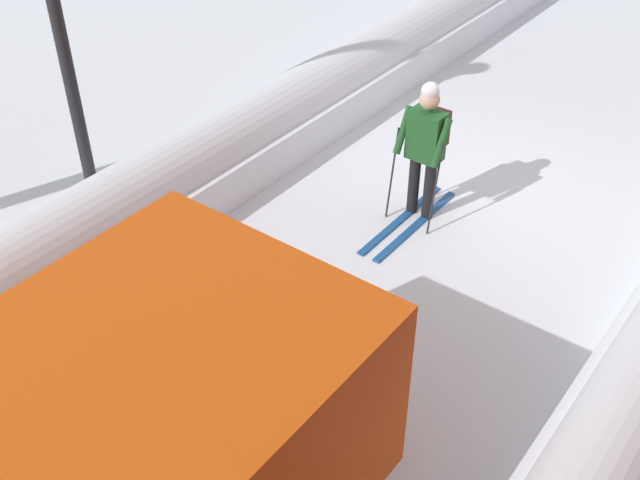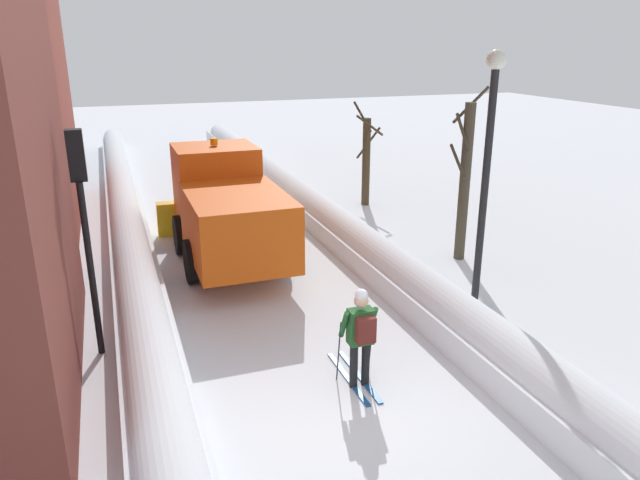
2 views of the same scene
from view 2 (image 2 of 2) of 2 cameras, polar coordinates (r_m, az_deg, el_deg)
name	(u,v)px [view 2 (image 2 of 2)]	position (r m, az deg, el deg)	size (l,w,h in m)	color
ground_plane	(228,233)	(18.57, -8.85, 0.70)	(80.00, 80.00, 0.00)	white
snowbank_left	(128,228)	(18.16, -17.95, 1.08)	(1.10, 36.00, 1.04)	white
snowbank_right	(316,210)	(19.16, -0.37, 2.86)	(1.10, 36.00, 1.01)	white
plow_truck	(227,209)	(15.70, -8.94, 2.99)	(3.20, 5.98, 3.12)	#DB510F
skier	(361,333)	(10.08, 3.91, -8.94)	(0.62, 1.80, 1.81)	black
traffic_light_pole	(82,201)	(11.31, -21.88, 3.52)	(0.28, 0.42, 4.22)	black
street_lamp	(488,153)	(12.85, 15.82, 8.08)	(0.40, 0.40, 5.49)	black
bare_tree_near	(465,180)	(16.06, 13.71, 5.58)	(0.83, 0.92, 4.58)	#41392B
bare_tree_mid	(366,159)	(21.20, 4.46, 7.72)	(1.05, 1.03, 3.67)	#403320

